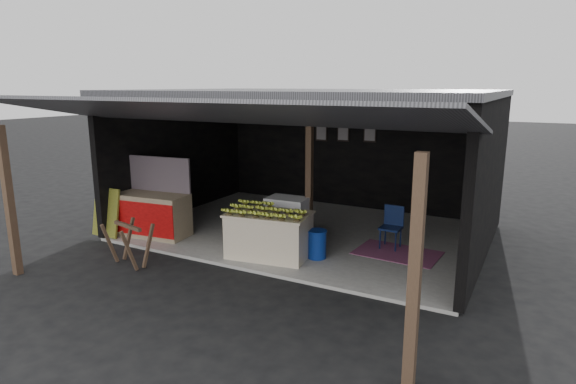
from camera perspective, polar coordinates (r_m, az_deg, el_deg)
The scene contains 13 objects.
ground at distance 8.36m, azimuth -5.18°, elevation -9.35°, with size 80.00×80.00×0.00m, color black.
concrete_slab at distance 10.41m, azimuth 2.41°, elevation -4.69°, with size 7.00×5.00×0.06m, color gray.
shophouse at distance 10.27m, azimuth 3.30°, elevation 6.88°, with size 7.40×7.29×3.02m.
banana_table at distance 8.73m, azimuth -2.26°, elevation -5.07°, with size 1.60×1.12×0.81m.
banana_pile at distance 8.60m, azimuth -2.29°, elevation -1.99°, with size 1.36×0.82×0.16m, color gold, non-canonical shape.
white_crate at distance 9.56m, azimuth -0.06°, elevation -3.27°, with size 0.83×0.59×0.89m.
neighbor_stall at distance 10.33m, azimuth -15.87°, elevation -2.34°, with size 1.63×0.88×1.61m.
green_signboard at distance 10.55m, azimuth -20.76°, elevation -2.26°, with size 0.67×0.04×1.01m, color black.
sawhorse at distance 8.87m, azimuth -18.38°, elevation -5.38°, with size 0.80×0.79×0.75m.
water_barrel at distance 8.71m, azimuth 3.46°, elevation -6.28°, with size 0.33×0.33×0.49m, color navy.
plastic_chair at distance 9.40m, azimuth 12.26°, elevation -3.65°, with size 0.39×0.39×0.81m.
magenta_rug at distance 9.23m, azimuth 12.84°, elevation -7.04°, with size 1.50×1.00×0.01m, color maroon.
picture_frames at distance 12.26m, azimuth 6.71°, elevation 6.94°, with size 1.62×0.04×0.46m.
Camera 1 is at (4.31, -6.45, 3.11)m, focal length 30.00 mm.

